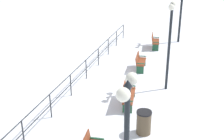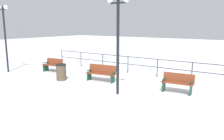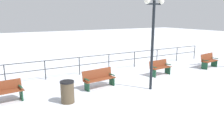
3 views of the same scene
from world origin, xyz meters
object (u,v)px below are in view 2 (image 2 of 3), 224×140
at_px(bench_nearest, 53,65).
at_px(bench_second, 101,73).
at_px(bench_third, 178,83).
at_px(lamppost_near, 4,26).
at_px(lamppost_middle, 118,28).
at_px(trash_bin, 61,72).

xyz_separation_m(bench_nearest, bench_second, (0.23, 4.14, 0.02)).
relative_size(bench_third, lamppost_near, 0.35).
bearing_deg(bench_second, lamppost_middle, 46.79).
height_order(bench_second, bench_third, bench_second).
xyz_separation_m(bench_third, lamppost_near, (1.71, -10.67, 2.47)).
relative_size(bench_second, lamppost_middle, 0.41).
distance_m(bench_second, bench_third, 4.15).
distance_m(bench_nearest, bench_third, 8.28).
height_order(bench_third, trash_bin, trash_bin).
bearing_deg(lamppost_middle, bench_nearest, -105.39).
relative_size(lamppost_near, lamppost_middle, 1.00).
bearing_deg(bench_nearest, trash_bin, 53.92).
bearing_deg(lamppost_near, trash_bin, 94.86).
xyz_separation_m(bench_nearest, lamppost_near, (1.70, -2.39, 2.49)).
bearing_deg(bench_second, lamppost_near, -84.50).
bearing_deg(lamppost_middle, lamppost_near, -90.00).
height_order(bench_nearest, trash_bin, trash_bin).
distance_m(lamppost_near, trash_bin, 5.20).
bearing_deg(trash_bin, lamppost_middle, 84.46).
distance_m(bench_nearest, trash_bin, 2.53).
distance_m(bench_nearest, lamppost_near, 3.84).
distance_m(bench_third, lamppost_near, 11.08).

